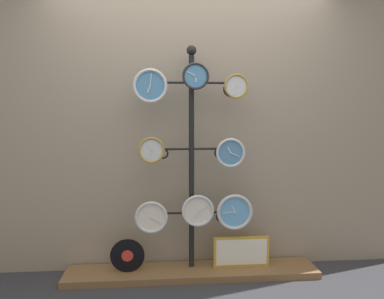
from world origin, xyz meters
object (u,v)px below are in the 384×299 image
Objects in this scene: picture_frame at (241,252)px; clock_top_right at (236,86)px; clock_top_center at (196,76)px; display_stand at (192,185)px; vinyl_record at (127,256)px; clock_bottom_right at (235,212)px; clock_middle_right at (231,153)px; clock_top_left at (150,86)px; clock_middle_left at (152,150)px; clock_bottom_left at (151,217)px; clock_bottom_center at (198,211)px.

clock_top_right is at bearing -153.10° from picture_frame.
clock_top_center reaches higher than picture_frame.
vinyl_record is (-0.56, -0.08, -0.58)m from display_stand.
clock_bottom_right is 0.38m from picture_frame.
clock_top_left is at bearing 179.89° from clock_middle_right.
clock_middle_left is at bearing -178.40° from picture_frame.
clock_top_left reaches higher than clock_bottom_left.
clock_bottom_center is at bearing -2.74° from vinyl_record.
clock_bottom_right is at bearing 0.93° from clock_top_left.
clock_middle_left is at bearing 174.92° from clock_bottom_center.
clock_top_center is at bearing -177.33° from clock_bottom_center.
display_stand is at bearing 18.21° from clock_bottom_left.
clock_middle_left is 0.57m from clock_bottom_left.
clock_top_center is at bearing -2.93° from vinyl_record.
display_stand is at bearing 102.53° from clock_top_center.
clock_bottom_right is (0.72, 0.03, 0.02)m from clock_bottom_left.
clock_middle_left is at bearing 174.50° from clock_top_center.
clock_top_left is 1.12× the size of clock_middle_right.
clock_middle_left is 0.93m from vinyl_record.
vinyl_record is at bearing -178.43° from picture_frame.
clock_middle_left is 0.76× the size of vinyl_record.
clock_top_center is at bearing 0.68° from clock_bottom_left.
clock_bottom_left is at bearing -100.52° from clock_middle_left.
clock_top_right is at bearing 3.34° from clock_top_center.
clock_middle_left is 1.20m from picture_frame.
vinyl_record is at bearing 179.39° from clock_top_right.
clock_top_right is (0.34, 0.02, -0.08)m from clock_top_center.
clock_middle_left is at bearing 79.48° from clock_bottom_left.
clock_top_right reaches higher than clock_bottom_center.
clock_bottom_left is (-0.72, -0.02, -1.10)m from clock_top_right.
display_stand reaches higher than clock_middle_right.
clock_bottom_left is at bearing -178.37° from clock_middle_right.
clock_top_left reaches higher than picture_frame.
clock_top_left is (-0.35, -0.09, 0.85)m from display_stand.
clock_bottom_right reaches higher than clock_bottom_left.
vinyl_record is 1.00m from picture_frame.
clock_middle_right is at bearing 2.81° from clock_top_center.
clock_top_left is 1.02× the size of clock_bottom_left.
clock_top_right is at bearing -1.24° from clock_middle_left.
clock_top_left is 1.02× the size of clock_bottom_center.
clock_top_left is 0.71m from clock_top_right.
vinyl_record is at bearing 176.25° from clock_top_left.
picture_frame is (0.42, 0.06, -1.53)m from clock_top_center.
clock_top_right is at bearing -101.23° from clock_bottom_right.
vinyl_record is at bearing 177.07° from clock_top_center.
clock_top_right reaches higher than clock_bottom_right.
clock_top_center reaches higher than vinyl_record.
clock_top_left is at bearing -3.75° from vinyl_record.
clock_bottom_center is at bearing -177.18° from clock_middle_right.
clock_bottom_center is 0.55× the size of picture_frame.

